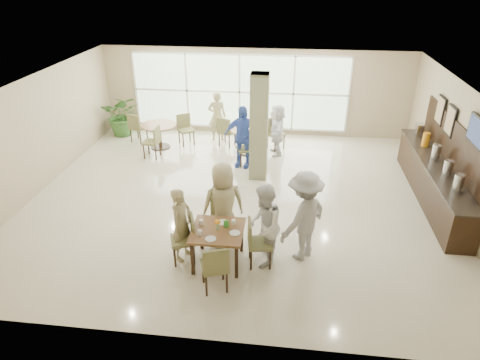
# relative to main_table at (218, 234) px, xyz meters

# --- Properties ---
(ground) EXTENTS (10.00, 10.00, 0.00)m
(ground) POSITION_rel_main_table_xyz_m (0.05, 2.58, -0.66)
(ground) COLOR beige
(ground) RESTS_ON ground
(room_shell) EXTENTS (10.00, 10.00, 10.00)m
(room_shell) POSITION_rel_main_table_xyz_m (0.05, 2.58, 1.04)
(room_shell) COLOR white
(room_shell) RESTS_ON ground
(window_bank) EXTENTS (7.00, 0.04, 7.00)m
(window_bank) POSITION_rel_main_table_xyz_m (-0.45, 7.04, 0.74)
(window_bank) COLOR silver
(window_bank) RESTS_ON ground
(column) EXTENTS (0.45, 0.45, 2.80)m
(column) POSITION_rel_main_table_xyz_m (0.45, 3.78, 0.74)
(column) COLOR #6F7451
(column) RESTS_ON ground
(main_table) EXTENTS (0.97, 0.97, 0.75)m
(main_table) POSITION_rel_main_table_xyz_m (0.00, 0.00, 0.00)
(main_table) COLOR brown
(main_table) RESTS_ON ground
(round_table_left) EXTENTS (1.09, 1.09, 0.75)m
(round_table_left) POSITION_rel_main_table_xyz_m (-2.75, 5.47, -0.09)
(round_table_left) COLOR brown
(round_table_left) RESTS_ON ground
(round_table_right) EXTENTS (1.07, 1.07, 0.75)m
(round_table_right) POSITION_rel_main_table_xyz_m (0.03, 5.37, -0.09)
(round_table_right) COLOR brown
(round_table_right) RESTS_ON ground
(chairs_main_table) EXTENTS (2.02, 1.92, 0.95)m
(chairs_main_table) POSITION_rel_main_table_xyz_m (0.03, -0.00, -0.18)
(chairs_main_table) COLOR brown
(chairs_main_table) RESTS_ON ground
(chairs_table_left) EXTENTS (2.17, 1.69, 0.95)m
(chairs_table_left) POSITION_rel_main_table_xyz_m (-2.77, 5.47, -0.18)
(chairs_table_left) COLOR brown
(chairs_table_left) RESTS_ON ground
(chairs_table_right) EXTENTS (2.14, 1.89, 0.95)m
(chairs_table_right) POSITION_rel_main_table_xyz_m (0.06, 5.41, -0.18)
(chairs_table_right) COLOR brown
(chairs_table_right) RESTS_ON ground
(tabletop_clutter) EXTENTS (0.81, 0.77, 0.21)m
(tabletop_clutter) POSITION_rel_main_table_xyz_m (0.00, 0.01, 0.15)
(tabletop_clutter) COLOR white
(tabletop_clutter) RESTS_ON main_table
(buffet_counter) EXTENTS (0.64, 4.70, 1.95)m
(buffet_counter) POSITION_rel_main_table_xyz_m (4.75, 3.09, -0.11)
(buffet_counter) COLOR black
(buffet_counter) RESTS_ON ground
(wall_tv) EXTENTS (0.06, 1.00, 0.58)m
(wall_tv) POSITION_rel_main_table_xyz_m (4.99, 1.98, 1.49)
(wall_tv) COLOR black
(wall_tv) RESTS_ON ground
(framed_art_a) EXTENTS (0.05, 0.55, 0.70)m
(framed_art_a) POSITION_rel_main_table_xyz_m (5.00, 3.58, 1.19)
(framed_art_a) COLOR black
(framed_art_a) RESTS_ON ground
(framed_art_b) EXTENTS (0.05, 0.55, 0.70)m
(framed_art_b) POSITION_rel_main_table_xyz_m (5.00, 4.38, 1.19)
(framed_art_b) COLOR black
(framed_art_b) RESTS_ON ground
(potted_plant) EXTENTS (1.42, 1.42, 1.38)m
(potted_plant) POSITION_rel_main_table_xyz_m (-4.25, 6.40, 0.03)
(potted_plant) COLOR #346428
(potted_plant) RESTS_ON ground
(teen_left) EXTENTS (0.52, 0.63, 1.50)m
(teen_left) POSITION_rel_main_table_xyz_m (-0.70, 0.09, 0.09)
(teen_left) COLOR tan
(teen_left) RESTS_ON ground
(teen_far) EXTENTS (0.98, 0.77, 1.77)m
(teen_far) POSITION_rel_main_table_xyz_m (0.00, 0.69, 0.23)
(teen_far) COLOR tan
(teen_far) RESTS_ON ground
(teen_right) EXTENTS (0.63, 0.80, 1.65)m
(teen_right) POSITION_rel_main_table_xyz_m (0.85, 0.12, 0.17)
(teen_right) COLOR white
(teen_right) RESTS_ON ground
(teen_standing) EXTENTS (1.27, 1.35, 1.83)m
(teen_standing) POSITION_rel_main_table_xyz_m (1.59, 0.40, 0.26)
(teen_standing) COLOR #A1A1A4
(teen_standing) RESTS_ON ground
(adult_a) EXTENTS (1.12, 0.76, 1.76)m
(adult_a) POSITION_rel_main_table_xyz_m (-0.05, 4.42, 0.22)
(adult_a) COLOR #4263C6
(adult_a) RESTS_ON ground
(adult_b) EXTENTS (0.83, 1.50, 1.53)m
(adult_b) POSITION_rel_main_table_xyz_m (0.88, 5.41, 0.10)
(adult_b) COLOR white
(adult_b) RESTS_ON ground
(adult_standing) EXTENTS (0.63, 0.46, 1.60)m
(adult_standing) POSITION_rel_main_table_xyz_m (-1.07, 6.32, 0.14)
(adult_standing) COLOR tan
(adult_standing) RESTS_ON ground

